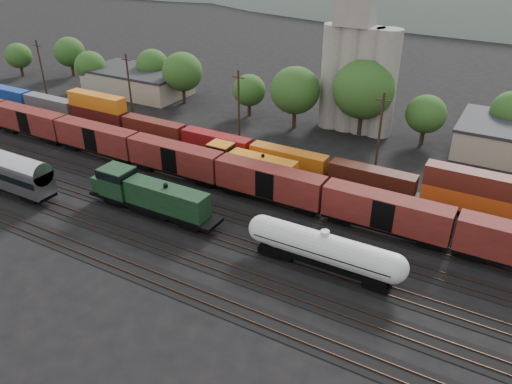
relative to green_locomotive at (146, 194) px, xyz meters
The scene contains 12 objects.
ground 10.99m from the green_locomotive, 28.10° to the left, with size 600.00×600.00×0.00m, color black.
tracks 10.98m from the green_locomotive, 28.10° to the left, with size 180.00×33.20×0.20m.
green_locomotive is the anchor object (origin of this frame).
tank_car_a 24.09m from the green_locomotive, ahead, with size 17.82×3.19×4.67m.
tank_car_b 24.91m from the green_locomotive, ahead, with size 15.79×2.83×4.14m.
orange_locomotive 16.05m from the green_locomotive, 69.25° to the left, with size 16.83×2.81×4.21m.
boxcar_string 15.85m from the green_locomotive, 39.11° to the left, with size 138.20×2.90×4.20m.
container_wall 27.61m from the green_locomotive, 46.44° to the left, with size 178.40×2.60×5.80m.
grain_silo 43.72m from the green_locomotive, 72.85° to the left, with size 13.40×5.00×29.00m.
industrial_sheds 43.32m from the green_locomotive, 68.33° to the left, with size 119.38×17.26×5.10m.
tree_band 43.59m from the green_locomotive, 71.21° to the left, with size 165.69×19.35×13.24m.
utility_poles 28.78m from the green_locomotive, 70.87° to the left, with size 122.20×0.36×12.00m.
Camera 1 is at (29.75, -46.09, 32.95)m, focal length 35.00 mm.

